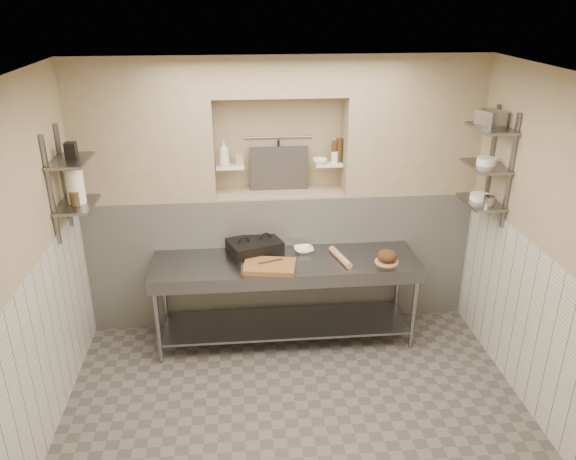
{
  "coord_description": "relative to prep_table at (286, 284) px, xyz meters",
  "views": [
    {
      "loc": [
        -0.43,
        -3.71,
        3.32
      ],
      "look_at": [
        0.0,
        0.9,
        1.35
      ],
      "focal_mm": 35.0,
      "sensor_mm": 36.0,
      "label": 1
    }
  ],
  "objects": [
    {
      "name": "bottle_soap",
      "position": [
        -0.56,
        0.54,
        1.2
      ],
      "size": [
        0.11,
        0.11,
        0.26
      ],
      "primitive_type": "imported",
      "rotation": [
        0.0,
        0.0,
        -0.1
      ],
      "color": "white",
      "rests_on": "alcove_shelf_left"
    },
    {
      "name": "bowl_alcove",
      "position": [
        0.4,
        0.57,
        1.09
      ],
      "size": [
        0.15,
        0.15,
        0.05
      ],
      "primitive_type": "imported",
      "rotation": [
        0.0,
        0.0,
        0.02
      ],
      "color": "white",
      "rests_on": "alcove_shelf_right"
    },
    {
      "name": "wainscot_right",
      "position": [
        1.98,
        -1.18,
        0.06
      ],
      "size": [
        0.02,
        3.9,
        1.4
      ],
      "primitive_type": "cube",
      "color": "silver",
      "rests_on": "floor"
    },
    {
      "name": "jug_left",
      "position": [
        -1.85,
        -0.11,
        1.13
      ],
      "size": [
        0.15,
        0.15,
        0.31
      ],
      "primitive_type": "cylinder",
      "color": "white",
      "rests_on": "wall_shelf_left_lower"
    },
    {
      "name": "bread_loaf",
      "position": [
        0.97,
        -0.12,
        0.33
      ],
      "size": [
        0.19,
        0.19,
        0.12
      ],
      "primitive_type": "ellipsoid",
      "color": "#4C2D19",
      "rests_on": "bread_board"
    },
    {
      "name": "backwall_lower",
      "position": [
        -0.01,
        0.57,
        0.06
      ],
      "size": [
        4.0,
        0.4,
        1.4
      ],
      "primitive_type": "cube",
      "color": "silver",
      "rests_on": "floor"
    },
    {
      "name": "mixing_bowl",
      "position": [
        0.2,
        0.19,
        0.28
      ],
      "size": [
        0.21,
        0.21,
        0.05
      ],
      "primitive_type": "imported",
      "rotation": [
        0.0,
        0.0,
        0.11
      ],
      "color": "white",
      "rests_on": "prep_table"
    },
    {
      "name": "bread_board",
      "position": [
        0.97,
        -0.12,
        0.26
      ],
      "size": [
        0.23,
        0.23,
        0.01
      ],
      "primitive_type": "cylinder",
      "color": "tan",
      "rests_on": "prep_table"
    },
    {
      "name": "bowl_right",
      "position": [
        1.83,
        -0.1,
        0.9
      ],
      "size": [
        0.18,
        0.18,
        0.05
      ],
      "primitive_type": "cylinder",
      "color": "white",
      "rests_on": "wall_shelf_right_lower"
    },
    {
      "name": "ceiling",
      "position": [
        -0.01,
        -1.18,
        2.21
      ],
      "size": [
        4.0,
        3.9,
        0.1
      ],
      "primitive_type": "cube",
      "color": "silver",
      "rests_on": "ground"
    },
    {
      "name": "condiment_a",
      "position": [
        0.6,
        0.6,
        1.19
      ],
      "size": [
        0.07,
        0.07,
        0.24
      ],
      "primitive_type": "cylinder",
      "color": "#412D16",
      "rests_on": "alcove_shelf_right"
    },
    {
      "name": "wall_shelf_left_upper",
      "position": [
        -1.85,
        -0.13,
        1.36
      ],
      "size": [
        0.3,
        0.5,
        0.03
      ],
      "primitive_type": "cube",
      "color": "slate",
      "rests_on": "wall_left"
    },
    {
      "name": "box_left_upper",
      "position": [
        -1.85,
        -0.07,
        1.43
      ],
      "size": [
        0.09,
        0.09,
        0.13
      ],
      "primitive_type": "cube",
      "rotation": [
        0.0,
        0.0,
        0.0
      ],
      "color": "black",
      "rests_on": "wall_shelf_left_upper"
    },
    {
      "name": "rolling_pin",
      "position": [
        0.53,
        -0.03,
        0.29
      ],
      "size": [
        0.16,
        0.42,
        0.06
      ],
      "primitive_type": "cylinder",
      "rotation": [
        1.57,
        0.0,
        0.25
      ],
      "color": "tan",
      "rests_on": "prep_table"
    },
    {
      "name": "canister_right",
      "position": [
        1.83,
        -0.29,
        0.92
      ],
      "size": [
        0.1,
        0.1,
        0.1
      ],
      "primitive_type": "cylinder",
      "color": "gray",
      "rests_on": "wall_shelf_right_lower"
    },
    {
      "name": "shelf_rail_left_a",
      "position": [
        -1.98,
        0.07,
        1.16
      ],
      "size": [
        0.03,
        0.03,
        0.95
      ],
      "primitive_type": "cube",
      "color": "slate",
      "rests_on": "wall_left"
    },
    {
      "name": "tongs",
      "position": [
        -0.43,
        -0.21,
        0.31
      ],
      "size": [
        0.03,
        0.23,
        0.02
      ],
      "primitive_type": "cylinder",
      "rotation": [
        1.57,
        0.0,
        -0.02
      ],
      "color": "gray",
      "rests_on": "cutting_board"
    },
    {
      "name": "wall_right",
      "position": [
        2.04,
        -1.18,
        0.76
      ],
      "size": [
        0.1,
        3.9,
        2.8
      ],
      "primitive_type": "cube",
      "color": "tan",
      "rests_on": "ground"
    },
    {
      "name": "backwall_pillar_left",
      "position": [
        -1.33,
        0.57,
        1.46
      ],
      "size": [
        1.35,
        0.4,
        1.4
      ],
      "primitive_type": "cube",
      "color": "tan",
      "rests_on": "backwall_lower"
    },
    {
      "name": "wall_left",
      "position": [
        -2.06,
        -1.18,
        0.76
      ],
      "size": [
        0.1,
        3.9,
        2.8
      ],
      "primitive_type": "cube",
      "color": "tan",
      "rests_on": "ground"
    },
    {
      "name": "wall_shelf_right_mid",
      "position": [
        1.83,
        -0.13,
        1.21
      ],
      "size": [
        0.3,
        0.5,
        0.02
      ],
      "primitive_type": "cube",
      "color": "slate",
      "rests_on": "wall_right"
    },
    {
      "name": "utensil_rail",
      "position": [
        -0.01,
        0.74,
        1.31
      ],
      "size": [
        0.7,
        0.02,
        0.02
      ],
      "primitive_type": "cylinder",
      "rotation": [
        0.0,
        1.57,
        0.0
      ],
      "color": "gray",
      "rests_on": "wall_back"
    },
    {
      "name": "wall_shelf_left_lower",
      "position": [
        -1.85,
        -0.13,
        0.96
      ],
      "size": [
        0.3,
        0.5,
        0.02
      ],
      "primitive_type": "cube",
      "color": "slate",
      "rests_on": "wall_left"
    },
    {
      "name": "splash_panel",
      "position": [
        -0.01,
        0.67,
        1.0
      ],
      "size": [
        0.6,
        0.08,
        0.45
      ],
      "primitive_type": "cube",
      "rotation": [
        -0.14,
        0.0,
        0.0
      ],
      "color": "#383330",
      "rests_on": "alcove_sill"
    },
    {
      "name": "cutting_board",
      "position": [
        -0.17,
        -0.14,
        0.28
      ],
      "size": [
        0.54,
        0.42,
        0.04
      ],
      "primitive_type": "cube",
      "rotation": [
        0.0,
        0.0,
        -0.18
      ],
      "color": "#8D5E23",
      "rests_on": "prep_table"
    },
    {
      "name": "bowl_right_mid",
      "position": [
        1.83,
        -0.13,
        1.25
      ],
      "size": [
        0.18,
        0.18,
        0.06
      ],
      "primitive_type": "cylinder",
      "color": "white",
      "rests_on": "wall_shelf_right_mid"
    },
    {
      "name": "knife_blade",
      "position": [
        -0.15,
        -0.09,
        0.31
      ],
      "size": [
        0.24,
        0.11,
        0.01
      ],
      "primitive_type": "cube",
      "rotation": [
        0.0,
        0.0,
        0.34
      ],
      "color": "gray",
      "rests_on": "cutting_board"
    },
    {
      "name": "wall_shelf_right_upper",
      "position": [
        1.83,
        -0.13,
        1.56
      ],
      "size": [
        0.3,
        0.5,
        0.03
      ],
      "primitive_type": "cube",
      "color": "slate",
      "rests_on": "wall_right"
    },
    {
      "name": "backwall_header",
      "position": [
        -0.01,
        0.57,
        1.96
      ],
      "size": [
        1.3,
        0.4,
        0.4
      ],
      "primitive_type": "cube",
      "color": "tan",
      "rests_on": "backwall_lower"
    },
    {
      "name": "prep_table",
      "position": [
        0.0,
        0.0,
        0.0
      ],
      "size": [
        2.6,
        0.7,
        0.9
      ],
      "color": "gray",
      "rests_on": "floor"
    },
    {
      "name": "backwall_pillar_right",
      "position": [
        1.32,
        0.57,
        1.46
      ],
      "size": [
        1.35,
        0.4,
        1.4
      ],
      "primitive_type": "cube",
      "color": "tan",
      "rests_on": "backwall_lower"
    },
    {
      "name": "hanging_steel",
      "position": [
        -0.01,
        0.72,
        1.14
      ],
      "size": [
        0.02,
        0.02,
        0.3
      ],
      "primitive_type": "cylinder",
      "color": "black",
      "rests_on": "utensil_rail"
    },
    {
      "name": "floor",
      "position": [
        -0.01,
        -1.18,
        -0.69
      ],
      "size": [
        4.0,
        3.9,
        0.1
      ],
      "primitive_type": "cube",
      "color": "#5B5551",
      "rests_on": "ground"
    },
    {
      "name": "alcove_sill",
      "position": [
        -0.01,
        0.57,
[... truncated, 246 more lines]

